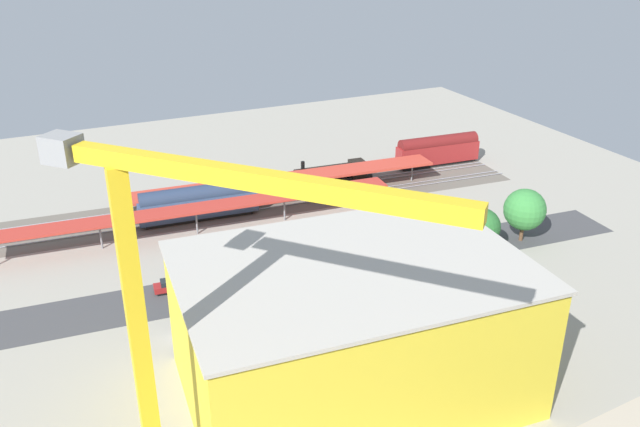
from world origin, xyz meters
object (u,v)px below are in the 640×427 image
at_px(parked_car_1, 339,249).
at_px(box_truck_1, 292,301).
at_px(freight_coach_far, 198,202).
at_px(parked_car_4, 217,277).
at_px(parked_car_0, 372,243).
at_px(locomotive, 334,173).
at_px(box_truck_0, 212,319).
at_px(street_tree_1, 259,270).
at_px(street_tree_0, 482,227).
at_px(platform_canopy_near, 196,209).
at_px(passenger_coach, 438,150).
at_px(parked_car_2, 300,258).
at_px(parked_car_3, 256,266).
at_px(street_tree_3, 409,236).
at_px(tower_crane, 169,311).
at_px(parked_car_5, 170,286).
at_px(street_tree_2, 525,210).
at_px(platform_canopy_far, 281,179).
at_px(traffic_light, 371,252).
at_px(construction_building, 351,330).

height_order(parked_car_1, box_truck_1, box_truck_1).
bearing_deg(freight_coach_far, parked_car_4, 81.08).
bearing_deg(parked_car_0, locomotive, -103.68).
height_order(box_truck_0, street_tree_1, street_tree_1).
bearing_deg(street_tree_0, locomotive, -78.79).
distance_m(platform_canopy_near, passenger_coach, 53.20).
relative_size(parked_car_2, parked_car_3, 0.91).
xyz_separation_m(platform_canopy_near, passenger_coach, (-52.11, -10.68, -1.06)).
distance_m(parked_car_0, street_tree_3, 10.33).
relative_size(parked_car_2, tower_crane, 0.14).
bearing_deg(box_truck_0, box_truck_1, 178.98).
height_order(passenger_coach, parked_car_5, passenger_coach).
bearing_deg(passenger_coach, street_tree_2, 77.86).
distance_m(locomotive, parked_car_1, 28.78).
bearing_deg(platform_canopy_far, parked_car_2, 74.84).
bearing_deg(platform_canopy_near, parked_car_2, 125.10).
bearing_deg(tower_crane, street_tree_3, -144.58).
bearing_deg(parked_car_4, street_tree_0, 167.28).
relative_size(box_truck_1, street_tree_1, 1.33).
bearing_deg(parked_car_2, parked_car_4, 1.17).
relative_size(platform_canopy_near, street_tree_1, 8.42).
bearing_deg(street_tree_0, tower_crane, 28.33).
height_order(platform_canopy_near, locomotive, locomotive).
distance_m(parked_car_1, parked_car_4, 18.83).
distance_m(freight_coach_far, street_tree_2, 51.65).
height_order(tower_crane, box_truck_0, tower_crane).
bearing_deg(box_truck_1, street_tree_1, -53.43).
distance_m(platform_canopy_near, parked_car_1, 23.51).
xyz_separation_m(street_tree_0, street_tree_1, (34.09, -0.82, 0.38)).
bearing_deg(platform_canopy_far, passenger_coach, -174.25).
bearing_deg(traffic_light, platform_canopy_near, -52.99).
bearing_deg(platform_canopy_far, box_truck_1, 70.36).
relative_size(parked_car_0, box_truck_1, 0.47).
bearing_deg(platform_canopy_far, freight_coach_far, 6.94).
xyz_separation_m(locomotive, passenger_coach, (-22.98, -0.01, 1.42)).
bearing_deg(freight_coach_far, passenger_coach, -173.88).
xyz_separation_m(locomotive, street_tree_2, (-15.69, 33.85, 3.39)).
bearing_deg(tower_crane, construction_building, -156.73).
distance_m(parked_car_4, traffic_light, 21.39).
distance_m(parked_car_3, traffic_light, 16.53).
distance_m(parked_car_1, parked_car_5, 25.22).
relative_size(parked_car_1, parked_car_2, 1.05).
bearing_deg(box_truck_1, street_tree_0, -174.54).
bearing_deg(passenger_coach, parked_car_0, 41.83).
bearing_deg(box_truck_1, parked_car_5, -42.61).
relative_size(parked_car_1, street_tree_2, 0.55).
bearing_deg(tower_crane, street_tree_2, -154.41).
relative_size(freight_coach_far, parked_car_3, 4.09).
bearing_deg(platform_canopy_near, street_tree_0, 146.00).
distance_m(parked_car_1, box_truck_0, 25.57).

